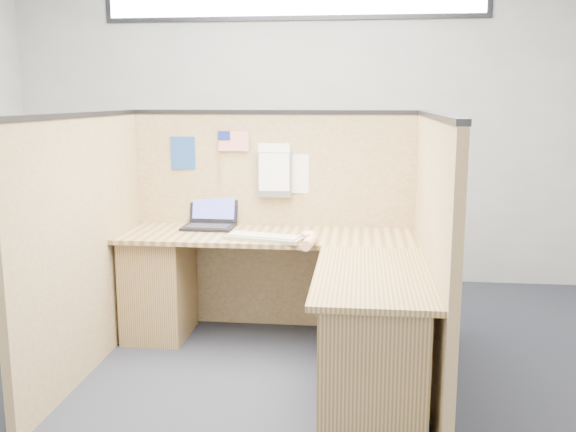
# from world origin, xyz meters

# --- Properties ---
(floor) EXTENTS (5.00, 5.00, 0.00)m
(floor) POSITION_xyz_m (0.00, 0.00, 0.00)
(floor) COLOR black
(floor) RESTS_ON ground
(wall_back) EXTENTS (5.00, 0.00, 5.00)m
(wall_back) POSITION_xyz_m (0.00, 2.25, 1.40)
(wall_back) COLOR #979A9C
(wall_back) RESTS_ON floor
(wall_front) EXTENTS (5.00, 0.00, 5.00)m
(wall_front) POSITION_xyz_m (0.00, -2.25, 1.40)
(wall_front) COLOR #979A9C
(wall_front) RESTS_ON floor
(cubicle_partitions) EXTENTS (2.06, 1.83, 1.53)m
(cubicle_partitions) POSITION_xyz_m (0.00, 0.43, 0.77)
(cubicle_partitions) COLOR olive
(cubicle_partitions) RESTS_ON floor
(l_desk) EXTENTS (1.95, 1.75, 0.73)m
(l_desk) POSITION_xyz_m (0.18, 0.29, 0.39)
(l_desk) COLOR brown
(l_desk) RESTS_ON floor
(laptop) EXTENTS (0.35, 0.33, 0.25)m
(laptop) POSITION_xyz_m (-0.43, 0.88, 0.79)
(laptop) COLOR black
(laptop) RESTS_ON l_desk
(keyboard) EXTENTS (0.52, 0.28, 0.03)m
(keyboard) POSITION_xyz_m (0.00, 0.50, 0.75)
(keyboard) COLOR gray
(keyboard) RESTS_ON l_desk
(mouse) EXTENTS (0.11, 0.08, 0.04)m
(mouse) POSITION_xyz_m (0.29, 0.50, 0.75)
(mouse) COLOR silver
(mouse) RESTS_ON l_desk
(hand_forearm) EXTENTS (0.10, 0.34, 0.07)m
(hand_forearm) POSITION_xyz_m (0.30, 0.38, 0.76)
(hand_forearm) COLOR tan
(hand_forearm) RESTS_ON l_desk
(blue_poster) EXTENTS (0.17, 0.02, 0.23)m
(blue_poster) POSITION_xyz_m (-0.64, 0.97, 1.23)
(blue_poster) COLOR navy
(blue_poster) RESTS_ON cubicle_partitions
(american_flag) EXTENTS (0.22, 0.01, 0.37)m
(american_flag) POSITION_xyz_m (-0.30, 0.96, 1.30)
(american_flag) COLOR olive
(american_flag) RESTS_ON cubicle_partitions
(file_holder) EXTENTS (0.24, 0.05, 0.31)m
(file_holder) POSITION_xyz_m (0.01, 0.94, 1.09)
(file_holder) COLOR slate
(file_holder) RESTS_ON cubicle_partitions
(paper_left) EXTENTS (0.22, 0.02, 0.28)m
(paper_left) POSITION_xyz_m (0.00, 0.97, 1.16)
(paper_left) COLOR white
(paper_left) RESTS_ON cubicle_partitions
(paper_right) EXTENTS (0.21, 0.03, 0.27)m
(paper_right) POSITION_xyz_m (0.17, 0.97, 1.10)
(paper_right) COLOR white
(paper_right) RESTS_ON cubicle_partitions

